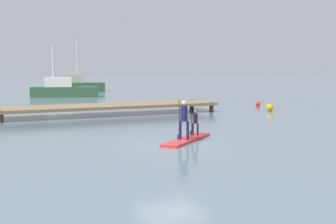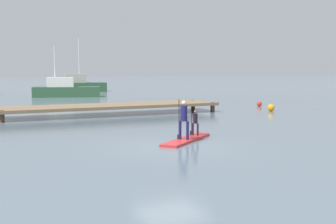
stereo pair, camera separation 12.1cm
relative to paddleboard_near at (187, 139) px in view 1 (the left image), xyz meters
name	(u,v)px [view 1 (the left image)]	position (x,y,z in m)	size (l,w,h in m)	color
ground_plane	(171,147)	(-1.30, -1.12, -0.05)	(240.00, 240.00, 0.00)	slate
paddleboard_near	(187,139)	(0.00, 0.00, 0.00)	(3.29, 2.82, 0.10)	red
paddler_adult	(184,117)	(-0.27, -0.21, 0.92)	(0.38, 0.41, 1.58)	#19194C
paddler_child_solo	(195,121)	(0.70, 0.58, 0.64)	(0.29, 0.32, 1.05)	black
fishing_boat_green_midground	(63,90)	(3.03, 29.87, 0.67)	(6.65, 3.76, 4.93)	#2D5638
trawler_grey_distant	(75,85)	(6.92, 38.99, 0.70)	(6.85, 3.29, 6.20)	#2D5638
floating_dock	(109,106)	(0.92, 11.36, 0.48)	(13.76, 3.17, 0.62)	#846B4C
mooring_buoy_mid	(270,108)	(11.27, 8.80, 0.19)	(0.47, 0.47, 0.47)	orange
mooring_buoy_far	(258,104)	(12.92, 12.22, 0.14)	(0.38, 0.38, 0.38)	red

